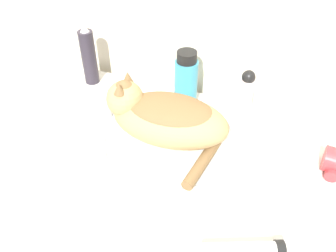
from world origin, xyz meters
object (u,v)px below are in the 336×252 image
cat (165,116)px  cream_tube (244,250)px  hairspray_can_black (89,56)px  deodorant_stick (246,95)px  mouthwash_bottle (186,80)px  faucet (107,104)px

cat → cream_tube: cat is taller
cat → cream_tube: (0.27, -0.23, -0.09)m
hairspray_can_black → deodorant_stick: (0.52, 0.00, -0.02)m
deodorant_stick → mouthwash_bottle: 0.18m
deodorant_stick → cream_tube: deodorant_stick is taller
hairspray_can_black → cream_tube: (0.62, -0.45, -0.08)m
mouthwash_bottle → cream_tube: (0.28, -0.45, -0.07)m
faucet → mouthwash_bottle: 0.25m
mouthwash_bottle → cream_tube: size_ratio=1.07×
mouthwash_bottle → cream_tube: bearing=-57.4°
faucet → deodorant_stick: deodorant_stick is taller
deodorant_stick → hairspray_can_black: bearing=-180.0°
cream_tube → deodorant_stick: bearing=103.0°
mouthwash_bottle → cream_tube: 0.53m
hairspray_can_black → deodorant_stick: hairspray_can_black is taller
mouthwash_bottle → cream_tube: mouthwash_bottle is taller
faucet → hairspray_can_black: bearing=144.5°
deodorant_stick → cat: bearing=-127.2°
hairspray_can_black → cream_tube: bearing=-35.6°
deodorant_stick → cream_tube: bearing=-77.0°
hairspray_can_black → deodorant_stick: size_ratio=1.29×
faucet → deodorant_stick: bearing=36.5°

